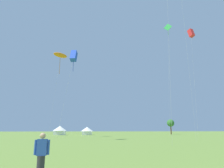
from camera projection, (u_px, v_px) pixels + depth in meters
kite_red_box at (191, 33)px, 51.48m from camera, size 2.70×2.93×27.28m
kite_orange_parafoil at (60, 55)px, 54.57m from camera, size 4.25×3.69×22.48m
kite_green_diamond at (168, 29)px, 64.04m from camera, size 3.54×2.48×35.31m
kite_blue_box at (74, 56)px, 38.55m from camera, size 2.94×2.00×16.92m
person_spectator at (41, 157)px, 7.45m from camera, size 0.57×0.28×1.73m
festival_tent_center at (60, 130)px, 68.65m from camera, size 4.75×4.75×3.09m
festival_tent_left at (87, 130)px, 69.88m from camera, size 4.24×4.24×2.76m
tree_distant_left at (171, 123)px, 77.93m from camera, size 2.81×2.81×5.73m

